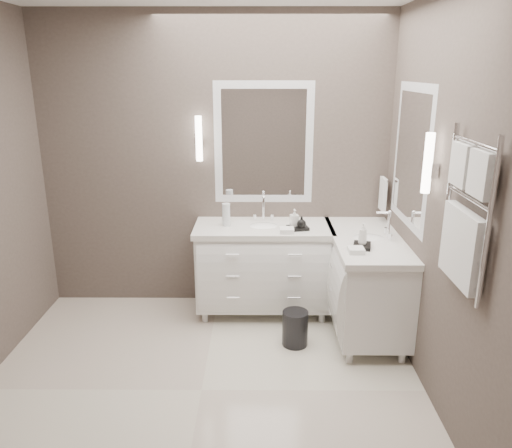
{
  "coord_description": "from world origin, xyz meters",
  "views": [
    {
      "loc": [
        0.41,
        -3.05,
        2.19
      ],
      "look_at": [
        0.39,
        0.7,
        1.03
      ],
      "focal_mm": 35.0,
      "sensor_mm": 36.0,
      "label": 1
    }
  ],
  "objects_px": {
    "vanity_back": "(263,263)",
    "waste_bin": "(295,328)",
    "vanity_right": "(366,278)",
    "towel_ladder": "(465,221)"
  },
  "relations": [
    {
      "from": "vanity_back",
      "to": "waste_bin",
      "type": "xyz_separation_m",
      "value": [
        0.26,
        -0.6,
        -0.34
      ]
    },
    {
      "from": "vanity_back",
      "to": "waste_bin",
      "type": "height_order",
      "value": "vanity_back"
    },
    {
      "from": "vanity_right",
      "to": "towel_ladder",
      "type": "relative_size",
      "value": 1.38
    },
    {
      "from": "waste_bin",
      "to": "vanity_right",
      "type": "bearing_deg",
      "value": 23.86
    },
    {
      "from": "towel_ladder",
      "to": "vanity_right",
      "type": "bearing_deg",
      "value": 99.84
    },
    {
      "from": "vanity_back",
      "to": "vanity_right",
      "type": "height_order",
      "value": "same"
    },
    {
      "from": "vanity_right",
      "to": "waste_bin",
      "type": "bearing_deg",
      "value": -156.14
    },
    {
      "from": "towel_ladder",
      "to": "waste_bin",
      "type": "xyz_separation_m",
      "value": [
        -0.84,
        1.03,
        -1.24
      ]
    },
    {
      "from": "vanity_back",
      "to": "towel_ladder",
      "type": "xyz_separation_m",
      "value": [
        1.1,
        -1.63,
        0.91
      ]
    },
    {
      "from": "towel_ladder",
      "to": "waste_bin",
      "type": "relative_size",
      "value": 3.02
    }
  ]
}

